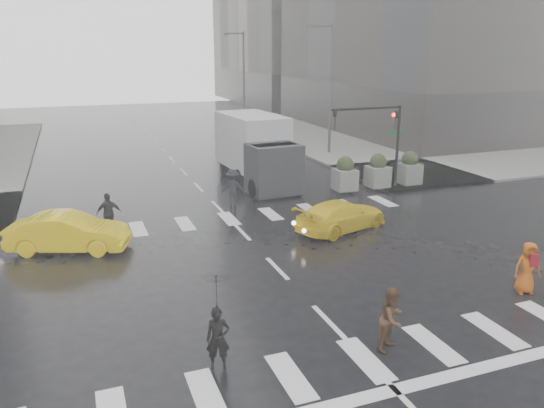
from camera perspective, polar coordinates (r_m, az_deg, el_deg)
name	(u,v)px	position (r m, az deg, el deg)	size (l,w,h in m)	color
ground	(277,268)	(18.55, 0.57, -6.95)	(120.00, 120.00, 0.00)	black
sidewalk_ne	(431,147)	(42.73, 16.75, 5.91)	(35.00, 35.00, 0.15)	slate
road_markings	(277,268)	(18.55, 0.57, -6.93)	(18.00, 48.00, 0.01)	silver
traffic_signal_pole	(382,130)	(28.60, 11.77, 7.75)	(4.45, 0.42, 4.50)	black
street_lamp_near	(329,84)	(37.99, 6.19, 12.69)	(2.15, 0.22, 9.00)	#59595B
street_lamp_far	(242,72)	(56.55, -3.20, 13.95)	(2.15, 0.22, 9.00)	#59595B
planter_west	(345,174)	(28.17, 7.84, 3.19)	(1.10, 1.10, 1.80)	slate
planter_mid	(378,171)	(29.16, 11.31, 3.47)	(1.10, 1.10, 1.80)	slate
planter_east	(409,168)	(30.25, 14.54, 3.72)	(1.10, 1.10, 1.80)	slate
pedestrian_black	(217,305)	(12.53, -5.95, -10.81)	(1.18, 1.20, 2.43)	black
pedestrian_brown	(392,319)	(13.93, 12.79, -11.95)	(0.81, 0.63, 1.67)	#492D1A
pedestrian_orange	(528,268)	(18.30, 25.79, -6.17)	(0.95, 0.78, 1.66)	#C8550E
pedestrian_far_a	(109,214)	(22.67, -17.14, -0.98)	(1.01, 0.61, 1.72)	black
pedestrian_far_b	(233,188)	(25.65, -4.26, 1.77)	(1.15, 0.64, 1.78)	black
taxi_mid	(68,233)	(21.29, -21.05, -2.88)	(1.53, 4.39, 1.45)	yellow
taxi_rear	(341,215)	(22.37, 7.47, -1.23)	(1.76, 3.83, 1.26)	yellow
box_truck	(257,148)	(29.55, -1.58, 6.00)	(2.67, 7.12, 3.78)	silver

